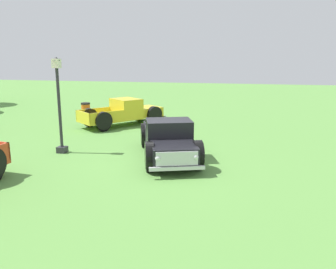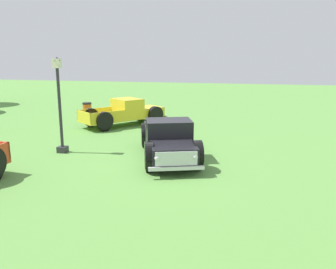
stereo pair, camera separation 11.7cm
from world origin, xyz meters
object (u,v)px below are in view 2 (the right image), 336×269
object	(u,v)px
trash_can	(87,110)
pickup_truck_behind_right	(128,112)
lamp_post_near	(60,104)
pickup_truck_foreground	(169,141)

from	to	relation	value
trash_can	pickup_truck_behind_right	bearing A→B (deg)	-116.95
lamp_post_near	trash_can	size ratio (longest dim) A/B	4.04
lamp_post_near	trash_can	distance (m)	8.73
pickup_truck_behind_right	trash_can	distance (m)	3.90
trash_can	pickup_truck_foreground	bearing A→B (deg)	-137.52
lamp_post_near	trash_can	world-z (taller)	lamp_post_near
pickup_truck_behind_right	lamp_post_near	size ratio (longest dim) A/B	1.29
pickup_truck_behind_right	trash_can	xyz separation A→B (m)	(1.76, 3.47, -0.24)
pickup_truck_behind_right	pickup_truck_foreground	bearing A→B (deg)	-148.13
pickup_truck_behind_right	lamp_post_near	distance (m)	6.49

